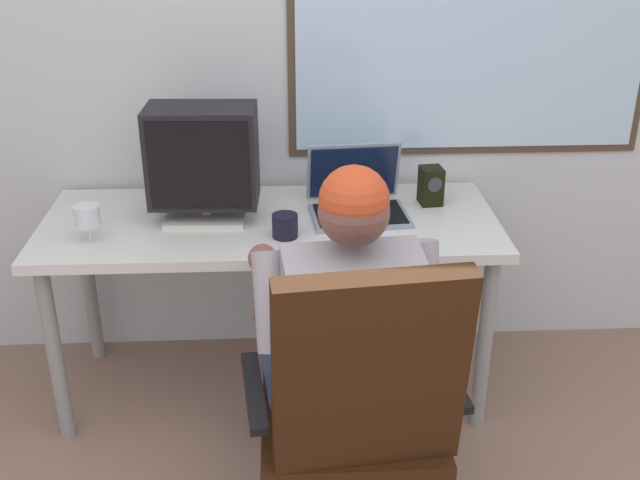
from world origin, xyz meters
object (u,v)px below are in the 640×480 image
desk (271,239)px  wine_glass (87,217)px  laptop (357,195)px  desk_speaker (431,186)px  crt_monitor (203,158)px  office_chair (360,404)px  person_seated (342,333)px  coffee_mug (285,226)px

desk → wine_glass: (-0.61, -0.16, 0.17)m
desk → wine_glass: 0.66m
laptop → wine_glass: 0.96m
desk_speaker → desk: bearing=-168.6°
crt_monitor → wine_glass: crt_monitor is taller
desk → crt_monitor: size_ratio=3.99×
office_chair → laptop: office_chair is taller
crt_monitor → person_seated: bearing=-54.8°
crt_monitor → laptop: bearing=4.1°
person_seated → crt_monitor: person_seated is taller
desk → laptop: bearing=10.9°
desk → office_chair: 0.94m
desk_speaker → crt_monitor: bearing=-173.2°
office_chair → desk_speaker: office_chair is taller
desk → office_chair: size_ratio=1.59×
person_seated → wine_glass: person_seated is taller
crt_monitor → coffee_mug: crt_monitor is taller
person_seated → laptop: (0.10, 0.68, 0.17)m
desk → person_seated: bearing=-70.5°
person_seated → desk_speaker: bearing=62.0°
laptop → coffee_mug: laptop is taller
person_seated → wine_glass: size_ratio=9.01×
person_seated → coffee_mug: person_seated is taller
wine_glass → office_chair: bearing=-40.6°
wine_glass → laptop: bearing=13.6°
laptop → wine_glass: size_ratio=2.80×
office_chair → wine_glass: bearing=139.4°
laptop → wine_glass: bearing=-166.4°
person_seated → crt_monitor: size_ratio=2.91×
office_chair → wine_glass: size_ratio=7.79×
laptop → crt_monitor: bearing=-175.9°
laptop → desk_speaker: bearing=12.0°
person_seated → coffee_mug: bearing=109.6°
crt_monitor → wine_glass: (-0.38, -0.19, -0.14)m
wine_glass → desk_speaker: bearing=13.2°
wine_glass → desk_speaker: 1.26m
person_seated → office_chair: bearing=-84.5°
wine_glass → desk: bearing=15.0°
laptop → coffee_mug: bearing=-141.2°
crt_monitor → desk_speaker: (0.84, 0.10, -0.16)m
wine_glass → person_seated: bearing=-28.5°
coffee_mug → crt_monitor: bearing=148.3°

